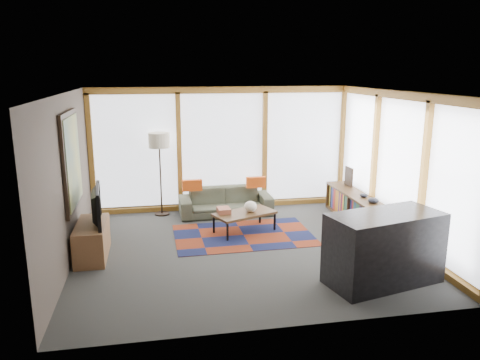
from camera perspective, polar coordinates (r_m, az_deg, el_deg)
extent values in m
plane|color=#30302D|center=(7.97, 0.53, -8.38)|extent=(5.50, 5.50, 0.00)
cube|color=#494137|center=(7.57, -20.34, -0.10)|extent=(0.04, 5.00, 2.60)
cube|color=#494137|center=(5.24, 5.79, -5.14)|extent=(5.50, 0.04, 2.60)
cube|color=silver|center=(7.41, 0.57, 10.63)|extent=(5.50, 5.00, 0.04)
cube|color=white|center=(9.98, -2.16, 3.84)|extent=(5.30, 0.02, 2.35)
cube|color=white|center=(8.52, 18.81, 1.47)|extent=(0.02, 4.80, 2.35)
cube|color=black|center=(7.80, -19.88, 2.20)|extent=(0.05, 1.35, 1.55)
cube|color=gold|center=(7.80, -19.66, 2.21)|extent=(0.02, 1.20, 1.40)
cube|color=maroon|center=(8.58, 0.42, -6.73)|extent=(2.51, 1.63, 0.01)
imported|color=#303425|center=(9.70, -1.77, -2.64)|extent=(1.91, 0.78, 0.55)
cube|color=#C14611|center=(9.48, -5.86, -0.65)|extent=(0.40, 0.13, 0.22)
cube|color=#C14611|center=(9.70, 1.95, -0.27)|extent=(0.40, 0.13, 0.22)
cube|color=brown|center=(8.62, -1.99, -3.72)|extent=(0.24, 0.30, 0.09)
ellipsoid|color=beige|center=(8.66, 1.29, -3.25)|extent=(0.29, 0.29, 0.20)
ellipsoid|color=black|center=(8.87, 15.94, -2.40)|extent=(0.21, 0.21, 0.10)
ellipsoid|color=black|center=(9.22, 14.86, -1.82)|extent=(0.17, 0.17, 0.08)
cube|color=black|center=(10.01, 13.12, 0.41)|extent=(0.06, 0.30, 0.39)
cube|color=brown|center=(7.92, -17.58, -7.02)|extent=(0.46, 1.12, 0.56)
imported|color=black|center=(7.76, -17.60, -3.01)|extent=(0.23, 1.02, 0.58)
cube|color=black|center=(6.92, 17.15, -7.97)|extent=(1.73, 1.10, 1.01)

